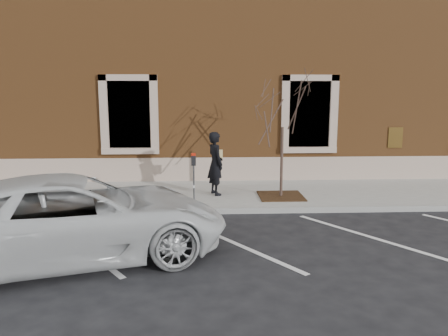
{
  "coord_description": "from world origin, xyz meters",
  "views": [
    {
      "loc": [
        -0.52,
        -11.11,
        3.18
      ],
      "look_at": [
        0.0,
        0.6,
        1.1
      ],
      "focal_mm": 35.0,
      "sensor_mm": 36.0,
      "label": 1
    }
  ],
  "objects_px": {
    "sapling": "(283,108)",
    "white_truck": "(75,218)",
    "parking_meter": "(194,169)",
    "man": "(215,163)"
  },
  "relations": [
    {
      "from": "parking_meter",
      "to": "white_truck",
      "type": "xyz_separation_m",
      "value": [
        -2.18,
        -3.5,
        -0.3
      ]
    },
    {
      "from": "white_truck",
      "to": "sapling",
      "type": "bearing_deg",
      "value": -65.28
    },
    {
      "from": "white_truck",
      "to": "parking_meter",
      "type": "bearing_deg",
      "value": -48.69
    },
    {
      "from": "sapling",
      "to": "man",
      "type": "bearing_deg",
      "value": 169.23
    },
    {
      "from": "man",
      "to": "white_truck",
      "type": "height_order",
      "value": "man"
    },
    {
      "from": "parking_meter",
      "to": "sapling",
      "type": "height_order",
      "value": "sapling"
    },
    {
      "from": "sapling",
      "to": "white_truck",
      "type": "xyz_separation_m",
      "value": [
        -4.68,
        -4.15,
        -1.91
      ]
    },
    {
      "from": "man",
      "to": "sapling",
      "type": "height_order",
      "value": "sapling"
    },
    {
      "from": "man",
      "to": "white_truck",
      "type": "bearing_deg",
      "value": 126.31
    },
    {
      "from": "man",
      "to": "white_truck",
      "type": "relative_size",
      "value": 0.32
    }
  ]
}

